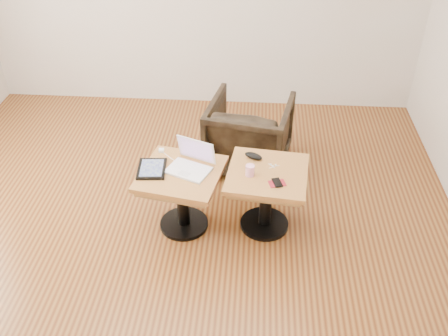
# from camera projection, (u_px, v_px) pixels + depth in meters

# --- Properties ---
(room_shell) EXTENTS (4.52, 4.52, 2.71)m
(room_shell) POSITION_uv_depth(u_px,v_px,m) (158.00, 78.00, 3.01)
(room_shell) COLOR #512711
(room_shell) RESTS_ON ground
(side_table_left) EXTENTS (0.67, 0.67, 0.52)m
(side_table_left) POSITION_uv_depth(u_px,v_px,m) (182.00, 186.00, 3.71)
(side_table_left) COLOR black
(side_table_left) RESTS_ON ground
(side_table_right) EXTENTS (0.64, 0.64, 0.52)m
(side_table_right) POSITION_uv_depth(u_px,v_px,m) (267.00, 186.00, 3.71)
(side_table_right) COLOR black
(side_table_right) RESTS_ON ground
(laptop) EXTENTS (0.38, 0.35, 0.21)m
(laptop) POSITION_uv_depth(u_px,v_px,m) (191.00, 163.00, 3.64)
(laptop) COLOR white
(laptop) RESTS_ON side_table_left
(tablet) EXTENTS (0.22, 0.27, 0.02)m
(tablet) POSITION_uv_depth(u_px,v_px,m) (152.00, 169.00, 3.65)
(tablet) COLOR black
(tablet) RESTS_ON side_table_left
(charging_adapter) EXTENTS (0.04, 0.04, 0.02)m
(charging_adapter) POSITION_uv_depth(u_px,v_px,m) (161.00, 150.00, 3.84)
(charging_adapter) COLOR white
(charging_adapter) RESTS_ON side_table_left
(glasses_case) EXTENTS (0.16, 0.12, 0.04)m
(glasses_case) POSITION_uv_depth(u_px,v_px,m) (254.00, 156.00, 3.76)
(glasses_case) COLOR black
(glasses_case) RESTS_ON side_table_right
(striped_cup) EXTENTS (0.09, 0.09, 0.08)m
(striped_cup) POSITION_uv_depth(u_px,v_px,m) (250.00, 170.00, 3.58)
(striped_cup) COLOR #F65397
(striped_cup) RESTS_ON side_table_right
(earbuds_tangle) EXTENTS (0.07, 0.05, 0.01)m
(earbuds_tangle) POSITION_uv_depth(u_px,v_px,m) (273.00, 165.00, 3.69)
(earbuds_tangle) COLOR white
(earbuds_tangle) RESTS_ON side_table_right
(phone_on_sleeve) EXTENTS (0.13, 0.11, 0.01)m
(phone_on_sleeve) POSITION_uv_depth(u_px,v_px,m) (277.00, 183.00, 3.51)
(phone_on_sleeve) COLOR maroon
(phone_on_sleeve) RESTS_ON side_table_right
(armchair) EXTENTS (0.81, 0.83, 0.65)m
(armchair) POSITION_uv_depth(u_px,v_px,m) (249.00, 134.00, 4.44)
(armchair) COLOR black
(armchair) RESTS_ON ground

